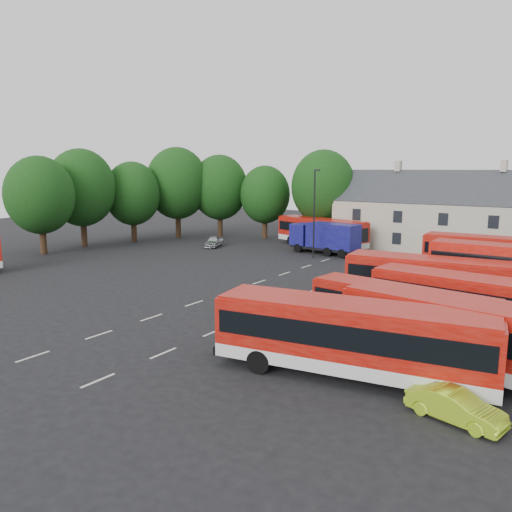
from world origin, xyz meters
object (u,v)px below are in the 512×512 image
(bus_row_a, at_px, (351,333))
(lime_car, at_px, (455,406))
(silver_car, at_px, (214,241))
(box_truck, at_px, (325,237))
(lamppost, at_px, (314,211))
(bus_dd_south, at_px, (510,272))

(bus_row_a, relative_size, lime_car, 3.50)
(silver_car, bearing_deg, box_truck, -10.39)
(box_truck, bearing_deg, bus_row_a, -54.74)
(lime_car, bearing_deg, lamppost, 49.41)
(bus_dd_south, distance_m, silver_car, 34.19)
(box_truck, height_order, lime_car, box_truck)
(silver_car, distance_m, lamppost, 13.95)
(lime_car, bearing_deg, box_truck, 46.86)
(bus_row_a, distance_m, bus_dd_south, 17.21)
(bus_row_a, height_order, bus_dd_south, bus_dd_south)
(bus_row_a, bearing_deg, silver_car, 128.58)
(bus_dd_south, xyz_separation_m, lamppost, (-19.61, 9.18, 2.47))
(lamppost, bearing_deg, box_truck, 92.51)
(bus_dd_south, bearing_deg, silver_car, 164.78)
(bus_dd_south, relative_size, box_truck, 1.28)
(lamppost, bearing_deg, bus_dd_south, -25.10)
(bus_row_a, bearing_deg, box_truck, 109.04)
(box_truck, bearing_deg, lime_car, -49.17)
(bus_dd_south, height_order, lime_car, bus_dd_south)
(bus_row_a, xyz_separation_m, lamppost, (-15.60, 25.92, 2.80))
(bus_row_a, height_order, silver_car, bus_row_a)
(bus_dd_south, height_order, box_truck, bus_dd_south)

